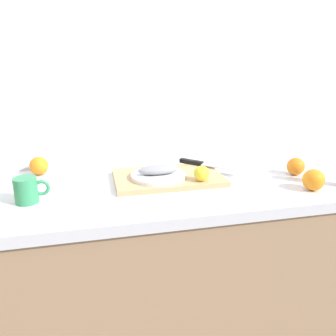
% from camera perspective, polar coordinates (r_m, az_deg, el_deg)
% --- Properties ---
extents(back_wall, '(3.20, 0.05, 2.50)m').
position_cam_1_polar(back_wall, '(1.52, -6.67, 13.72)').
color(back_wall, silver).
rests_on(back_wall, ground_plane).
extents(kitchen_counter, '(2.00, 0.60, 0.90)m').
position_cam_1_polar(kitchen_counter, '(1.50, -4.01, -19.33)').
color(kitchen_counter, '#9E7A56').
rests_on(kitchen_counter, ground_plane).
extents(cutting_board, '(0.43, 0.27, 0.02)m').
position_cam_1_polar(cutting_board, '(1.34, 0.00, -1.63)').
color(cutting_board, tan).
rests_on(cutting_board, kitchen_counter).
extents(white_plate, '(0.22, 0.22, 0.01)m').
position_cam_1_polar(white_plate, '(1.31, -1.64, -1.32)').
color(white_plate, white).
rests_on(white_plate, cutting_board).
extents(fish_fillet, '(0.16, 0.07, 0.04)m').
position_cam_1_polar(fish_fillet, '(1.30, -1.65, -0.26)').
color(fish_fillet, gray).
rests_on(fish_fillet, white_plate).
extents(chef_knife, '(0.23, 0.22, 0.02)m').
position_cam_1_polar(chef_knife, '(1.46, 5.88, 0.72)').
color(chef_knife, silver).
rests_on(chef_knife, cutting_board).
extents(lemon_0, '(0.06, 0.06, 0.06)m').
position_cam_1_polar(lemon_0, '(1.27, 5.77, -0.93)').
color(lemon_0, yellow).
rests_on(lemon_0, cutting_board).
extents(coffee_mug_0, '(0.12, 0.08, 0.09)m').
position_cam_1_polar(coffee_mug_0, '(1.22, -23.00, -3.49)').
color(coffee_mug_0, '#338C59').
rests_on(coffee_mug_0, kitchen_counter).
extents(orange_0, '(0.07, 0.07, 0.07)m').
position_cam_1_polar(orange_0, '(1.49, 21.03, 0.28)').
color(orange_0, orange).
rests_on(orange_0, kitchen_counter).
extents(orange_1, '(0.08, 0.08, 0.08)m').
position_cam_1_polar(orange_1, '(1.34, 23.66, -1.87)').
color(orange_1, orange).
rests_on(orange_1, kitchen_counter).
extents(orange_2, '(0.08, 0.08, 0.08)m').
position_cam_1_polar(orange_2, '(1.50, -21.23, 0.34)').
color(orange_2, orange).
rests_on(orange_2, kitchen_counter).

